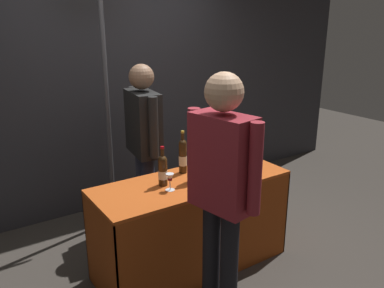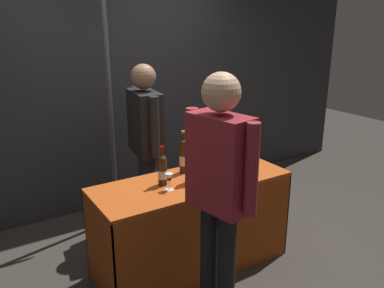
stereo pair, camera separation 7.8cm
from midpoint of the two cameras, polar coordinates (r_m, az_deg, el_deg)
The scene contains 14 objects.
ground_plane at distance 3.53m, azimuth -0.66°, elevation -17.00°, with size 12.00×12.00×0.00m, color #38332D.
back_partition at distance 4.30m, azimuth -12.27°, elevation 11.64°, with size 6.76×0.12×3.18m, color #2D2D33.
tasting_table at distance 3.26m, azimuth -0.70°, elevation -9.37°, with size 1.60×0.61×0.78m.
featured_wine_bottle at distance 3.40m, azimuth 6.85°, elevation -1.01°, with size 0.07×0.07×0.35m.
display_bottle_0 at distance 3.20m, azimuth 6.46°, elevation -2.43°, with size 0.07×0.07×0.32m.
display_bottle_1 at distance 3.02m, azimuth -4.99°, elevation -3.74°, with size 0.07×0.07×0.31m.
display_bottle_2 at distance 3.25m, azimuth -2.03°, elevation -1.69°, with size 0.07×0.07×0.36m.
display_bottle_3 at distance 3.06m, azimuth -0.54°, elevation -3.04°, with size 0.08×0.08×0.33m.
wine_glass_near_vendor at distance 3.53m, azimuth 6.92°, elevation -1.10°, with size 0.07×0.07×0.14m.
wine_glass_mid at distance 2.94m, azimuth -3.98°, elevation -4.97°, with size 0.07×0.07×0.13m.
brochure_stand at distance 3.37m, azimuth 0.41°, elevation -2.25°, with size 0.12×0.01×0.15m, color silver.
vendor_presenter at distance 3.64m, azimuth -7.61°, elevation 1.23°, with size 0.27×0.63×1.63m.
taster_foreground_right at distance 2.48m, azimuth 3.44°, elevation -5.42°, with size 0.28×0.57×1.72m.
booth_signpost at distance 3.84m, azimuth -12.91°, elevation 8.42°, with size 0.59×0.04×2.36m.
Camera 1 is at (-1.62, -2.42, 2.00)m, focal length 36.93 mm.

